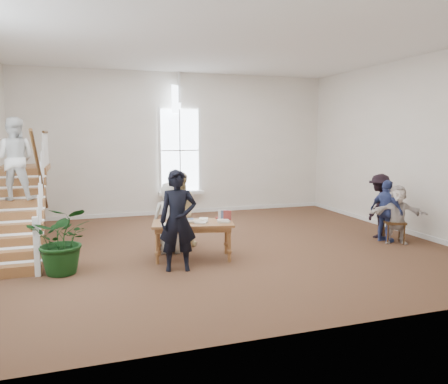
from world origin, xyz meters
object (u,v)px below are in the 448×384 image
object	(u,v)px
police_officer	(178,220)
floor_plant	(63,240)
woman_cluster_c	(397,214)
library_table	(194,226)
elderly_woman	(170,218)
person_yellow	(179,210)
side_chair	(393,217)
woman_cluster_b	(380,206)
woman_cluster_a	(386,211)

from	to	relation	value
police_officer	floor_plant	xyz separation A→B (m)	(-2.06, 0.46, -0.32)
woman_cluster_c	floor_plant	xyz separation A→B (m)	(-7.40, 0.07, -0.06)
police_officer	woman_cluster_c	distance (m)	5.36
library_table	elderly_woman	bearing A→B (deg)	133.89
person_yellow	side_chair	size ratio (longest dim) A/B	1.61
woman_cluster_b	woman_cluster_c	xyz separation A→B (m)	(0.00, -0.65, -0.10)
woman_cluster_a	woman_cluster_b	xyz separation A→B (m)	(0.15, 0.45, 0.05)
floor_plant	woman_cluster_a	bearing A→B (deg)	1.06
police_officer	woman_cluster_c	size ratio (longest dim) A/B	1.38
elderly_woman	police_officer	bearing A→B (deg)	94.76
woman_cluster_c	police_officer	bearing A→B (deg)	-149.84
elderly_woman	person_yellow	size ratio (longest dim) A/B	0.91
woman_cluster_b	police_officer	bearing A→B (deg)	-20.54
elderly_woman	person_yellow	bearing A→B (deg)	-111.63
person_yellow	woman_cluster_b	distance (m)	4.99
person_yellow	woman_cluster_b	size ratio (longest dim) A/B	1.07
police_officer	floor_plant	distance (m)	2.13
woman_cluster_c	side_chair	size ratio (longest dim) A/B	1.31
side_chair	person_yellow	bearing A→B (deg)	-170.11
woman_cluster_b	woman_cluster_c	distance (m)	0.66
person_yellow	library_table	bearing A→B (deg)	93.57
woman_cluster_a	floor_plant	xyz separation A→B (m)	(-7.25, -0.13, -0.11)
woman_cluster_b	side_chair	size ratio (longest dim) A/B	1.50
library_table	woman_cluster_c	xyz separation A→B (m)	(4.87, -0.25, 0.01)
police_officer	elderly_woman	world-z (taller)	police_officer
police_officer	woman_cluster_a	distance (m)	5.23
library_table	elderly_woman	distance (m)	0.71
woman_cluster_b	person_yellow	bearing A→B (deg)	-39.73
person_yellow	woman_cluster_a	xyz separation A→B (m)	(4.79, -1.16, -0.11)
library_table	person_yellow	xyz separation A→B (m)	(-0.07, 1.10, 0.17)
library_table	police_officer	distance (m)	0.84
woman_cluster_b	floor_plant	world-z (taller)	woman_cluster_b
elderly_woman	woman_cluster_a	distance (m)	5.13
library_table	elderly_woman	xyz separation A→B (m)	(-0.37, 0.60, 0.10)
floor_plant	elderly_woman	bearing A→B (deg)	20.10
floor_plant	police_officer	bearing A→B (deg)	-12.61
floor_plant	side_chair	xyz separation A→B (m)	(7.44, 0.11, -0.04)
person_yellow	woman_cluster_c	distance (m)	5.13
library_table	woman_cluster_a	distance (m)	4.72
library_table	woman_cluster_c	world-z (taller)	woman_cluster_c
woman_cluster_b	woman_cluster_a	bearing A→B (deg)	39.83
police_officer	woman_cluster_a	xyz separation A→B (m)	(5.19, 0.59, -0.21)
person_yellow	floor_plant	size ratio (longest dim) A/B	1.34
police_officer	woman_cluster_a	bearing A→B (deg)	16.67
woman_cluster_c	floor_plant	distance (m)	7.40
police_officer	floor_plant	size ratio (longest dim) A/B	1.50
police_officer	library_table	bearing A→B (deg)	64.21
woman_cluster_c	side_chair	world-z (taller)	woman_cluster_c
person_yellow	woman_cluster_a	size ratio (longest dim) A/B	1.14
woman_cluster_c	library_table	bearing A→B (deg)	-157.01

